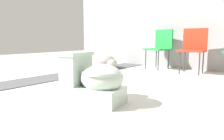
# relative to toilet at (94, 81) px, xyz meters

# --- Properties ---
(ground_plane) EXTENTS (14.00, 14.00, 0.00)m
(ground_plane) POSITION_rel_toilet_xyz_m (-0.26, 0.16, -0.22)
(ground_plane) COLOR #B7B2A8
(gravel_strip) EXTENTS (0.56, 8.00, 0.01)m
(gravel_strip) POSITION_rel_toilet_xyz_m (-1.51, 0.66, -0.21)
(gravel_strip) COLOR #4C4C51
(gravel_strip) RESTS_ON ground
(building_wall) EXTENTS (7.00, 0.20, 2.60)m
(building_wall) POSITION_rel_toilet_xyz_m (0.24, 3.13, 1.08)
(building_wall) COLOR gray
(building_wall) RESTS_ON ground
(toilet) EXTENTS (0.69, 0.48, 0.52)m
(toilet) POSITION_rel_toilet_xyz_m (0.00, 0.00, 0.00)
(toilet) COLOR #B2C6B7
(toilet) RESTS_ON ground
(folding_chair_left) EXTENTS (0.53, 0.53, 0.83)m
(folding_chair_left) POSITION_rel_toilet_xyz_m (-0.62, 2.73, 0.29)
(folding_chair_left) COLOR #1E8C38
(folding_chair_left) RESTS_ON ground
(folding_chair_middle) EXTENTS (0.48, 0.48, 0.83)m
(folding_chair_middle) POSITION_rel_toilet_xyz_m (0.12, 2.58, 0.29)
(folding_chair_middle) COLOR red
(folding_chair_middle) RESTS_ON ground
(boulder_near) EXTENTS (0.34, 0.37, 0.21)m
(boulder_near) POSITION_rel_toilet_xyz_m (-1.39, 2.03, -0.11)
(boulder_near) COLOR #ADA899
(boulder_near) RESTS_ON ground
(boulder_far) EXTENTS (0.47, 0.43, 0.29)m
(boulder_far) POSITION_rel_toilet_xyz_m (-1.59, 2.05, -0.07)
(boulder_far) COLOR gray
(boulder_far) RESTS_ON ground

